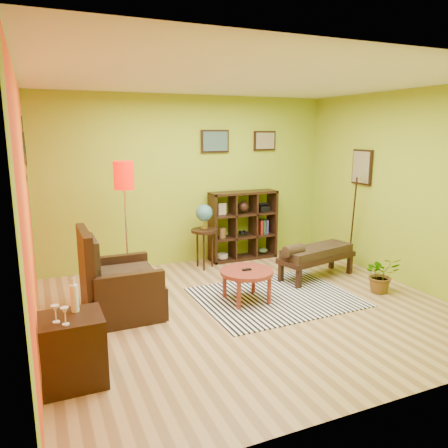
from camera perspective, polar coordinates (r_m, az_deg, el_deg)
name	(u,v)px	position (r m, az deg, el deg)	size (l,w,h in m)	color
ground	(249,308)	(5.71, 3.28, -10.85)	(5.00, 5.00, 0.00)	tan
room_shell	(243,167)	(5.24, 2.54, 7.46)	(5.04, 4.54, 2.82)	#93B023
zebra_rug	(275,297)	(6.06, 6.73, -9.46)	(2.05, 1.64, 0.01)	white
coffee_table	(247,275)	(5.78, 2.98, -6.62)	(0.70, 0.70, 0.45)	maroon
armchair	(117,289)	(5.53, -13.81, -8.25)	(0.92, 0.93, 1.10)	black
side_cabinet	(73,349)	(4.24, -19.11, -15.22)	(0.54, 0.49, 0.95)	black
floor_lamp	(124,187)	(5.99, -12.90, 4.67)	(0.28, 0.28, 1.83)	silver
globe_table	(204,220)	(7.06, -2.60, 0.50)	(0.44, 0.44, 1.06)	black
cube_shelf	(244,225)	(7.65, 2.61, -0.17)	(1.20, 0.35, 1.20)	black
bench	(315,254)	(6.81, 11.83, -3.84)	(1.36, 0.73, 0.60)	black
potted_plant	(381,278)	(6.53, 19.82, -6.66)	(0.47, 0.52, 0.41)	#26661E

